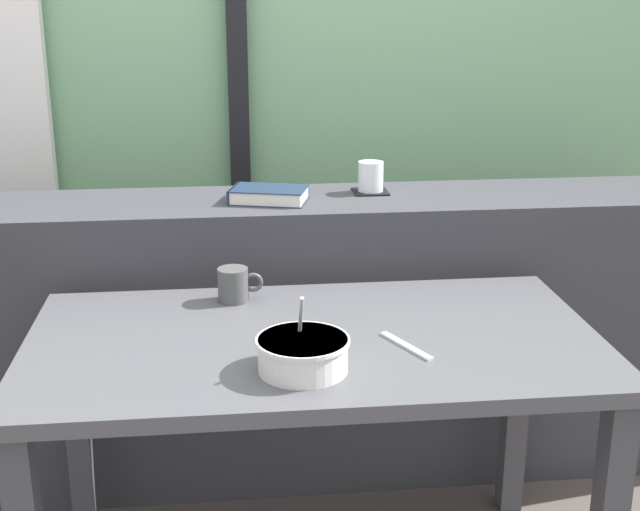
% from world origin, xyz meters
% --- Properties ---
extents(window_divider_post, '(0.07, 0.05, 2.60)m').
position_xyz_m(window_divider_post, '(-0.11, 1.20, 1.30)').
color(window_divider_post, black).
rests_on(window_divider_post, ground).
extents(dark_console_ledge, '(2.80, 0.37, 0.86)m').
position_xyz_m(dark_console_ledge, '(0.00, 0.55, 0.43)').
color(dark_console_ledge, '#38383D').
rests_on(dark_console_ledge, ground).
extents(breakfast_table, '(1.29, 0.69, 0.68)m').
position_xyz_m(breakfast_table, '(0.03, -0.04, 0.59)').
color(breakfast_table, '#414145').
rests_on(breakfast_table, ground).
extents(coaster_square, '(0.10, 0.10, 0.00)m').
position_xyz_m(coaster_square, '(0.26, 0.60, 0.86)').
color(coaster_square, black).
rests_on(coaster_square, dark_console_ledge).
extents(juice_glass, '(0.07, 0.07, 0.09)m').
position_xyz_m(juice_glass, '(0.26, 0.60, 0.90)').
color(juice_glass, white).
rests_on(juice_glass, coaster_square).
extents(closed_book, '(0.24, 0.18, 0.04)m').
position_xyz_m(closed_book, '(-0.04, 0.52, 0.88)').
color(closed_book, '#1E2D47').
rests_on(closed_book, dark_console_ledge).
extents(soup_bowl, '(0.19, 0.19, 0.17)m').
position_xyz_m(soup_bowl, '(-0.01, -0.22, 0.72)').
color(soup_bowl, silver).
rests_on(soup_bowl, breakfast_table).
extents(fork_utensil, '(0.09, 0.16, 0.01)m').
position_xyz_m(fork_utensil, '(0.22, -0.13, 0.69)').
color(fork_utensil, silver).
rests_on(fork_utensil, breakfast_table).
extents(ceramic_mug, '(0.11, 0.08, 0.08)m').
position_xyz_m(ceramic_mug, '(-0.15, 0.20, 0.73)').
color(ceramic_mug, '#4C4C4C').
rests_on(ceramic_mug, breakfast_table).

